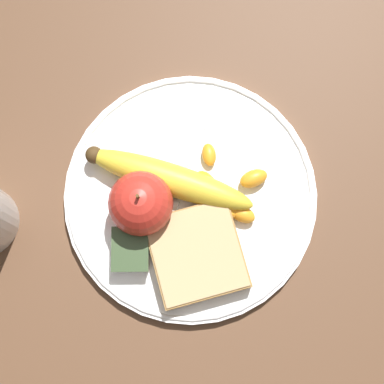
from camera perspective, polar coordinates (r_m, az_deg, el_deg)
name	(u,v)px	position (r m, az deg, el deg)	size (l,w,h in m)	color
ground_plane	(192,198)	(0.74, 0.00, -0.50)	(3.00, 3.00, 0.00)	brown
plate	(192,196)	(0.73, 0.00, -0.38)	(0.29, 0.29, 0.01)	white
apple	(142,204)	(0.69, -4.45, -1.03)	(0.07, 0.07, 0.08)	red
banana	(170,179)	(0.71, -2.01, 1.19)	(0.10, 0.19, 0.04)	yellow
bread_slice	(198,254)	(0.70, 0.54, -5.51)	(0.12, 0.12, 0.02)	olive
fork	(178,182)	(0.73, -1.27, 0.90)	(0.17, 0.09, 0.00)	silver
jam_packet	(132,250)	(0.71, -5.34, -5.16)	(0.05, 0.04, 0.02)	white
orange_segment_0	(208,183)	(0.72, 1.45, 0.83)	(0.04, 0.04, 0.02)	orange
orange_segment_1	(226,208)	(0.71, 3.06, -1.42)	(0.03, 0.04, 0.02)	orange
orange_segment_2	(244,214)	(0.71, 4.62, -1.94)	(0.03, 0.04, 0.02)	orange
orange_segment_3	(255,178)	(0.72, 5.63, 1.21)	(0.03, 0.04, 0.02)	orange
orange_segment_4	(210,155)	(0.73, 1.65, 3.35)	(0.03, 0.02, 0.01)	orange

